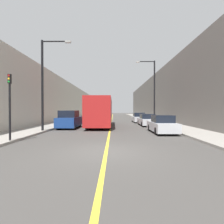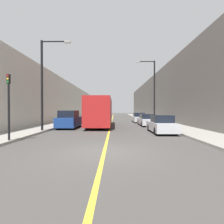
{
  "view_description": "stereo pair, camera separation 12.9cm",
  "coord_description": "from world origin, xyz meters",
  "px_view_note": "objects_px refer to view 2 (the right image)",
  "views": [
    {
      "loc": [
        0.35,
        -8.25,
        1.98
      ],
      "look_at": [
        0.13,
        17.42,
        1.65
      ],
      "focal_mm": 28.0,
      "sensor_mm": 36.0,
      "label": 1
    },
    {
      "loc": [
        0.47,
        -8.25,
        1.98
      ],
      "look_at": [
        0.13,
        17.42,
        1.65
      ],
      "focal_mm": 28.0,
      "sensor_mm": 36.0,
      "label": 2
    }
  ],
  "objects_px": {
    "car_right_near": "(161,125)",
    "street_lamp_right": "(153,88)",
    "bus": "(100,112)",
    "car_right_mid": "(147,120)",
    "traffic_light": "(9,104)",
    "street_lamp_left": "(44,79)",
    "car_right_far": "(139,118)",
    "parked_suv_left": "(69,120)"
  },
  "relations": [
    {
      "from": "car_right_far",
      "to": "parked_suv_left",
      "type": "bearing_deg",
      "value": -134.64
    },
    {
      "from": "parked_suv_left",
      "to": "car_right_mid",
      "type": "xyz_separation_m",
      "value": [
        8.92,
        3.1,
        -0.21
      ]
    },
    {
      "from": "car_right_near",
      "to": "street_lamp_left",
      "type": "relative_size",
      "value": 0.54
    },
    {
      "from": "parked_suv_left",
      "to": "car_right_mid",
      "type": "distance_m",
      "value": 9.44
    },
    {
      "from": "car_right_mid",
      "to": "street_lamp_left",
      "type": "xyz_separation_m",
      "value": [
        -10.23,
        -6.48,
        4.0
      ]
    },
    {
      "from": "car_right_mid",
      "to": "car_right_far",
      "type": "bearing_deg",
      "value": 91.99
    },
    {
      "from": "traffic_light",
      "to": "car_right_far",
      "type": "bearing_deg",
      "value": 59.49
    },
    {
      "from": "street_lamp_right",
      "to": "traffic_light",
      "type": "bearing_deg",
      "value": -130.52
    },
    {
      "from": "traffic_light",
      "to": "street_lamp_right",
      "type": "bearing_deg",
      "value": 49.48
    },
    {
      "from": "bus",
      "to": "parked_suv_left",
      "type": "xyz_separation_m",
      "value": [
        -3.18,
        -2.17,
        -0.89
      ]
    },
    {
      "from": "car_right_near",
      "to": "street_lamp_right",
      "type": "xyz_separation_m",
      "value": [
        1.21,
        8.88,
        4.25
      ]
    },
    {
      "from": "bus",
      "to": "parked_suv_left",
      "type": "distance_m",
      "value": 3.95
    },
    {
      "from": "car_right_far",
      "to": "street_lamp_left",
      "type": "distance_m",
      "value": 16.29
    },
    {
      "from": "parked_suv_left",
      "to": "car_right_near",
      "type": "xyz_separation_m",
      "value": [
        8.88,
        -3.79,
        -0.19
      ]
    },
    {
      "from": "car_right_near",
      "to": "car_right_mid",
      "type": "bearing_deg",
      "value": 89.7
    },
    {
      "from": "street_lamp_right",
      "to": "traffic_light",
      "type": "relative_size",
      "value": 2.15
    },
    {
      "from": "bus",
      "to": "car_right_mid",
      "type": "height_order",
      "value": "bus"
    },
    {
      "from": "bus",
      "to": "car_right_far",
      "type": "height_order",
      "value": "bus"
    },
    {
      "from": "car_right_far",
      "to": "traffic_light",
      "type": "bearing_deg",
      "value": -120.51
    },
    {
      "from": "traffic_light",
      "to": "parked_suv_left",
      "type": "bearing_deg",
      "value": 80.32
    },
    {
      "from": "street_lamp_right",
      "to": "car_right_near",
      "type": "bearing_deg",
      "value": -97.79
    },
    {
      "from": "car_right_mid",
      "to": "street_lamp_left",
      "type": "height_order",
      "value": "street_lamp_left"
    },
    {
      "from": "street_lamp_left",
      "to": "street_lamp_right",
      "type": "relative_size",
      "value": 0.94
    },
    {
      "from": "car_right_near",
      "to": "street_lamp_right",
      "type": "relative_size",
      "value": 0.5
    },
    {
      "from": "traffic_light",
      "to": "bus",
      "type": "bearing_deg",
      "value": 66.42
    },
    {
      "from": "bus",
      "to": "car_right_mid",
      "type": "xyz_separation_m",
      "value": [
        5.74,
        0.93,
        -1.1
      ]
    },
    {
      "from": "bus",
      "to": "traffic_light",
      "type": "relative_size",
      "value": 2.55
    },
    {
      "from": "street_lamp_left",
      "to": "street_lamp_right",
      "type": "bearing_deg",
      "value": 36.6
    },
    {
      "from": "car_right_mid",
      "to": "street_lamp_right",
      "type": "distance_m",
      "value": 4.86
    },
    {
      "from": "bus",
      "to": "street_lamp_left",
      "type": "height_order",
      "value": "street_lamp_left"
    },
    {
      "from": "parked_suv_left",
      "to": "car_right_mid",
      "type": "height_order",
      "value": "parked_suv_left"
    },
    {
      "from": "parked_suv_left",
      "to": "traffic_light",
      "type": "height_order",
      "value": "traffic_light"
    },
    {
      "from": "car_right_mid",
      "to": "street_lamp_right",
      "type": "xyz_separation_m",
      "value": [
        1.18,
        2.0,
        4.28
      ]
    },
    {
      "from": "parked_suv_left",
      "to": "car_right_far",
      "type": "relative_size",
      "value": 0.94
    },
    {
      "from": "car_right_near",
      "to": "car_right_far",
      "type": "distance_m",
      "value": 12.62
    },
    {
      "from": "car_right_mid",
      "to": "street_lamp_left",
      "type": "distance_m",
      "value": 12.75
    },
    {
      "from": "car_right_far",
      "to": "traffic_light",
      "type": "distance_m",
      "value": 20.06
    },
    {
      "from": "parked_suv_left",
      "to": "traffic_light",
      "type": "bearing_deg",
      "value": -99.68
    },
    {
      "from": "bus",
      "to": "parked_suv_left",
      "type": "relative_size",
      "value": 2.28
    },
    {
      "from": "car_right_near",
      "to": "street_lamp_left",
      "type": "bearing_deg",
      "value": 177.68
    },
    {
      "from": "street_lamp_left",
      "to": "car_right_near",
      "type": "bearing_deg",
      "value": -2.32
    },
    {
      "from": "street_lamp_left",
      "to": "traffic_light",
      "type": "height_order",
      "value": "street_lamp_left"
    }
  ]
}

